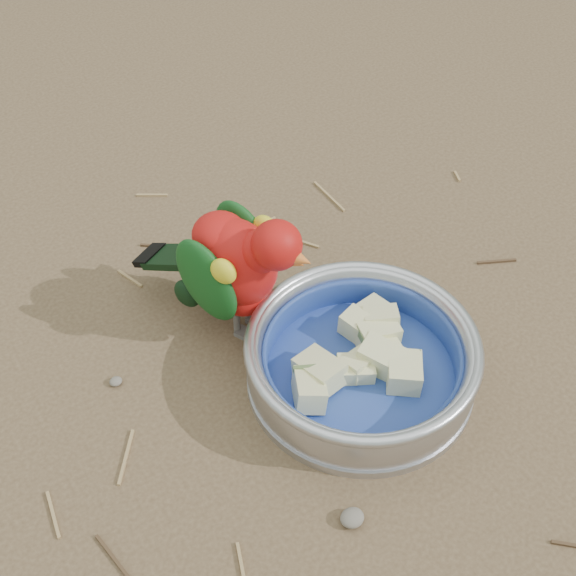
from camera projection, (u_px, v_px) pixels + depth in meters
ground at (289, 451)px, 0.77m from camera, size 60.00×60.00×0.00m
food_bowl at (360, 376)px, 0.83m from camera, size 0.23×0.23×0.02m
bowl_wall at (362, 357)px, 0.81m from camera, size 0.23×0.23×0.04m
fruit_wedges at (361, 362)px, 0.81m from camera, size 0.14×0.14×0.03m
lory_parrot at (237, 272)px, 0.83m from camera, size 0.17×0.22×0.16m
ground_debris at (234, 440)px, 0.78m from camera, size 0.90×0.80×0.01m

